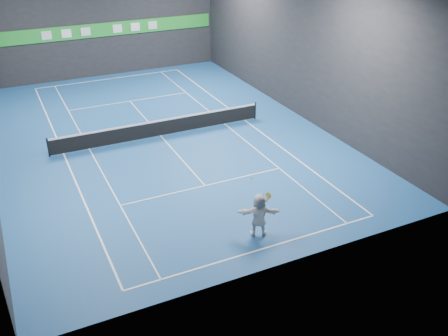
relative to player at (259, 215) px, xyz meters
name	(u,v)px	position (x,y,z in m)	size (l,w,h in m)	color
ground	(161,136)	(-0.37, 10.96, -0.93)	(26.00, 26.00, 0.00)	#184A89
wall_back	(100,16)	(-0.37, 23.96, 3.57)	(18.00, 0.10, 9.00)	black
wall_front	(283,157)	(-0.37, -2.04, 3.57)	(18.00, 0.10, 9.00)	black
wall_right	(298,42)	(8.63, 10.96, 3.57)	(0.10, 26.00, 9.00)	black
baseline_near	(262,249)	(-0.37, -0.93, -0.92)	(10.98, 0.08, 0.01)	white
baseline_far	(110,79)	(-0.37, 22.85, -0.92)	(10.98, 0.08, 0.01)	white
sideline_doubles_left	(64,154)	(-5.86, 10.96, -0.92)	(0.08, 23.78, 0.01)	white
sideline_doubles_right	(245,120)	(5.12, 10.96, -0.92)	(0.08, 23.78, 0.01)	white
sideline_singles_left	(89,149)	(-4.48, 10.96, -0.92)	(0.06, 23.78, 0.01)	white
sideline_singles_right	(225,124)	(3.74, 10.96, -0.92)	(0.06, 23.78, 0.01)	white
service_line_near	(205,186)	(-0.37, 4.56, -0.92)	(8.23, 0.06, 0.01)	white
service_line_far	(130,101)	(-0.37, 17.36, -0.92)	(8.23, 0.06, 0.01)	white
center_service_line	(161,136)	(-0.37, 10.96, -0.92)	(0.06, 12.80, 0.01)	white
player	(259,215)	(0.00, 0.00, 0.00)	(1.72, 0.55, 1.86)	white
tennis_ball	(252,178)	(-0.34, 0.08, 1.72)	(0.06, 0.06, 0.06)	#C8DF25
tennis_net	(160,127)	(-0.37, 10.96, -0.39)	(12.50, 0.10, 1.07)	black
sponsor_banner	(102,30)	(-0.37, 23.89, 2.57)	(17.64, 0.11, 1.00)	green
tennis_racket	(266,197)	(0.33, 0.05, 0.70)	(0.51, 0.39, 0.51)	#B21218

